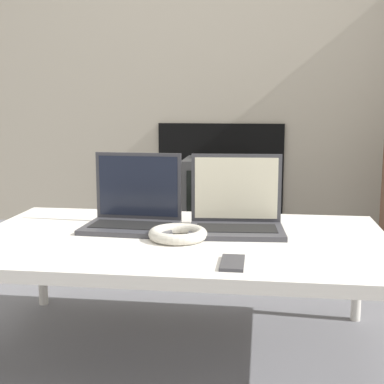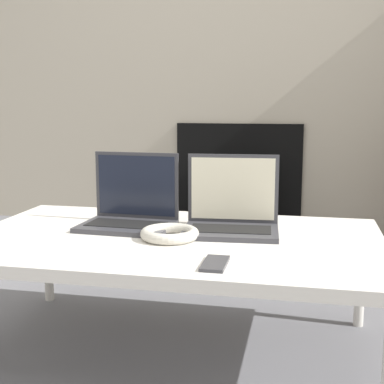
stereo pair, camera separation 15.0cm
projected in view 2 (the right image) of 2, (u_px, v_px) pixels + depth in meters
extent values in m
cube|color=#B7AD99|center=(244.00, 21.00, 3.30)|extent=(7.00, 0.06, 2.60)
cube|color=black|center=(238.00, 176.00, 3.43)|extent=(0.80, 0.03, 0.67)
cube|color=silver|center=(172.00, 242.00, 1.68)|extent=(1.30, 0.78, 0.04)
cylinder|color=silver|center=(48.00, 258.00, 2.18)|extent=(0.04, 0.04, 0.35)
cylinder|color=silver|center=(360.00, 279.00, 1.93)|extent=(0.04, 0.04, 0.35)
cube|color=#38383D|center=(126.00, 226.00, 1.78)|extent=(0.31, 0.23, 0.02)
cube|color=black|center=(126.00, 224.00, 1.78)|extent=(0.26, 0.13, 0.00)
cube|color=#38383D|center=(137.00, 185.00, 1.86)|extent=(0.30, 0.02, 0.23)
cube|color=black|center=(136.00, 185.00, 1.85)|extent=(0.28, 0.02, 0.21)
cube|color=#38383D|center=(230.00, 232.00, 1.71)|extent=(0.32, 0.24, 0.02)
cube|color=black|center=(230.00, 229.00, 1.71)|extent=(0.26, 0.14, 0.00)
cube|color=#38383D|center=(233.00, 189.00, 1.79)|extent=(0.30, 0.03, 0.23)
cube|color=beige|center=(233.00, 189.00, 1.78)|extent=(0.28, 0.02, 0.21)
torus|color=beige|center=(170.00, 234.00, 1.65)|extent=(0.18, 0.18, 0.03)
cube|color=#333338|center=(215.00, 263.00, 1.38)|extent=(0.06, 0.13, 0.01)
cube|color=#383838|center=(234.00, 197.00, 3.26)|extent=(0.40, 0.37, 0.47)
cube|color=black|center=(230.00, 203.00, 3.07)|extent=(0.33, 0.01, 0.36)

